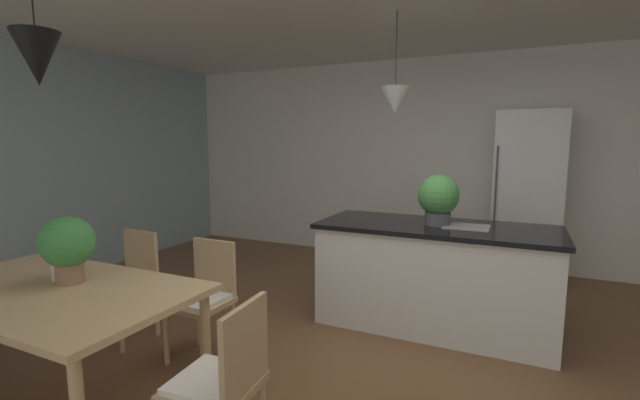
# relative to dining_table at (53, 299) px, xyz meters

# --- Properties ---
(ground_plane) EXTENTS (10.00, 8.40, 0.04)m
(ground_plane) POSITION_rel_dining_table_xyz_m (1.68, 1.06, -0.70)
(ground_plane) COLOR brown
(wall_back_kitchen) EXTENTS (10.00, 0.12, 2.70)m
(wall_back_kitchen) POSITION_rel_dining_table_xyz_m (1.68, 4.32, 0.67)
(wall_back_kitchen) COLOR white
(wall_back_kitchen) RESTS_ON ground_plane
(window_wall_left_glazing) EXTENTS (0.06, 8.40, 2.70)m
(window_wall_left_glazing) POSITION_rel_dining_table_xyz_m (-2.38, 1.06, 0.67)
(window_wall_left_glazing) COLOR #9EB7C6
(window_wall_left_glazing) RESTS_ON ground_plane
(dining_table) EXTENTS (1.73, 0.99, 0.75)m
(dining_table) POSITION_rel_dining_table_xyz_m (0.00, 0.00, 0.00)
(dining_table) COLOR tan
(dining_table) RESTS_ON ground_plane
(chair_far_right) EXTENTS (0.41, 0.41, 0.87)m
(chair_far_right) POSITION_rel_dining_table_xyz_m (0.39, 0.87, -0.21)
(chair_far_right) COLOR tan
(chair_far_right) RESTS_ON ground_plane
(chair_far_left) EXTENTS (0.42, 0.42, 0.87)m
(chair_far_left) POSITION_rel_dining_table_xyz_m (-0.39, 0.87, -0.21)
(chair_far_left) COLOR tan
(chair_far_left) RESTS_ON ground_plane
(chair_kitchen_end) EXTENTS (0.43, 0.43, 0.87)m
(chair_kitchen_end) POSITION_rel_dining_table_xyz_m (1.23, 0.00, -0.21)
(chair_kitchen_end) COLOR tan
(chair_kitchen_end) RESTS_ON ground_plane
(kitchen_island) EXTENTS (1.99, 0.86, 0.91)m
(kitchen_island) POSITION_rel_dining_table_xyz_m (1.84, 2.15, -0.22)
(kitchen_island) COLOR silver
(kitchen_island) RESTS_ON ground_plane
(refrigerator) EXTENTS (0.72, 0.67, 1.95)m
(refrigerator) POSITION_rel_dining_table_xyz_m (2.55, 3.92, 0.29)
(refrigerator) COLOR silver
(refrigerator) RESTS_ON ground_plane
(pendant_over_table) EXTENTS (0.24, 0.24, 0.81)m
(pendant_over_table) POSITION_rel_dining_table_xyz_m (0.17, -0.07, 1.35)
(pendant_over_table) COLOR black
(pendant_over_island_main) EXTENTS (0.25, 0.25, 0.87)m
(pendant_over_island_main) POSITION_rel_dining_table_xyz_m (1.45, 2.15, 1.27)
(pendant_over_island_main) COLOR black
(potted_plant_on_island) EXTENTS (0.35, 0.35, 0.43)m
(potted_plant_on_island) POSITION_rel_dining_table_xyz_m (1.85, 2.15, 0.45)
(potted_plant_on_island) COLOR #4C4C51
(potted_plant_on_island) RESTS_ON kitchen_island
(potted_plant_on_table) EXTENTS (0.31, 0.31, 0.41)m
(potted_plant_on_table) POSITION_rel_dining_table_xyz_m (0.02, 0.11, 0.30)
(potted_plant_on_table) COLOR #8C664C
(potted_plant_on_table) RESTS_ON dining_table
(vase_on_dining_table) EXTENTS (0.09, 0.09, 0.24)m
(vase_on_dining_table) POSITION_rel_dining_table_xyz_m (-0.10, 0.12, 0.19)
(vase_on_dining_table) COLOR silver
(vase_on_dining_table) RESTS_ON dining_table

